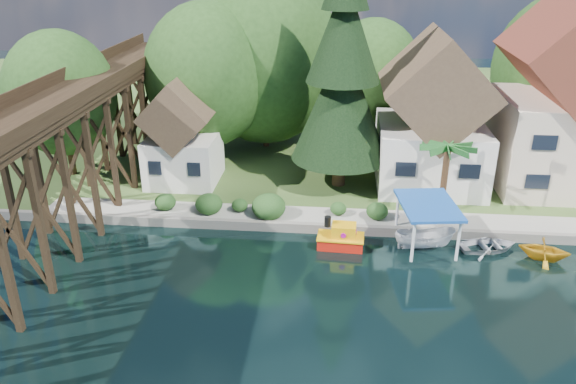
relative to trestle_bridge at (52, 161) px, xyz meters
name	(u,v)px	position (x,y,z in m)	size (l,w,h in m)	color
ground	(325,307)	(16.00, -5.17, -5.35)	(140.00, 140.00, 0.00)	black
bank	(336,116)	(16.00, 28.83, -5.10)	(140.00, 52.00, 0.50)	#2B441B
seawall	(394,232)	(20.00, 2.83, -5.04)	(60.00, 0.40, 0.62)	slate
promenade	(424,220)	(22.00, 4.13, -4.82)	(50.00, 2.60, 0.06)	gray
trestle_bridge	(52,161)	(0.00, 0.00, 0.00)	(4.12, 44.18, 9.30)	black
house_left	(432,122)	(23.00, 10.83, -0.21)	(7.64, 8.64, 11.02)	white
house_center	(564,106)	(32.00, 11.33, 1.07)	(8.65, 9.18, 13.89)	beige
shed	(182,138)	(5.00, 9.33, -1.52)	(5.09, 5.40, 7.85)	white
bg_trees	(349,75)	(17.00, 16.08, 1.94)	(49.90, 13.30, 10.57)	#382314
shrubs	(260,204)	(11.40, 4.09, -4.12)	(15.76, 2.47, 1.70)	#1D3F17
conifer	(343,73)	(16.45, 9.66, 3.40)	(6.96, 6.96, 17.13)	#382314
palm_tree	(448,150)	(23.29, 5.74, -0.52)	(4.63, 4.63, 4.96)	#382314
tugboat	(341,238)	(16.73, 1.11, -4.74)	(2.86, 1.67, 2.02)	red
boat_white_a	(489,244)	(25.52, 1.62, -4.99)	(2.49, 3.49, 0.72)	silver
boat_canopy	(426,229)	(21.71, 1.45, -4.09)	(3.84, 4.95, 2.94)	silver
boat_yellow	(545,248)	(28.44, 0.78, -4.61)	(2.41, 2.80, 1.47)	gold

